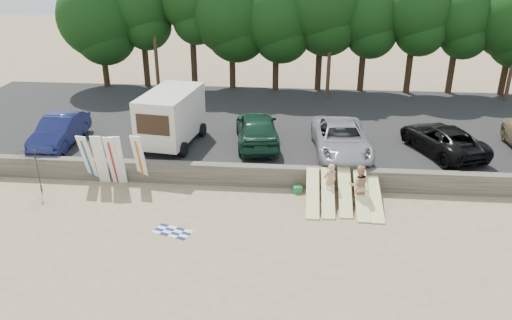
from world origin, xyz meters
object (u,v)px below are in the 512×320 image
object	(u,v)px
beachgoer_b	(359,185)
car_0	(60,131)
car_1	(257,128)
beach_umbrella	(39,170)
box_trailer	(171,115)
car_2	(341,139)
car_3	(442,139)
beachgoer_a	(330,181)
cooler	(298,189)

from	to	relation	value
beachgoer_b	car_0	bearing A→B (deg)	-17.84
car_1	beach_umbrella	distance (m)	10.71
box_trailer	car_0	distance (m)	5.94
car_2	car_3	world-z (taller)	car_2
beachgoer_b	beach_umbrella	distance (m)	14.30
beachgoer_a	beach_umbrella	bearing A→B (deg)	-22.76
car_1	beachgoer_b	bearing A→B (deg)	125.57
box_trailer	car_2	bearing A→B (deg)	4.52
car_1	cooler	world-z (taller)	car_1
car_2	beachgoer_b	distance (m)	4.07
car_3	beach_umbrella	world-z (taller)	beach_umbrella
car_0	beachgoer_b	size ratio (longest dim) A/B	2.54
car_2	car_3	distance (m)	5.14
car_0	beach_umbrella	bearing A→B (deg)	-79.86
car_3	cooler	distance (m)	8.22
car_2	cooler	xyz separation A→B (m)	(-2.08, -3.13, -1.33)
beachgoer_a	beach_umbrella	distance (m)	13.10
car_1	beachgoer_b	distance (m)	6.95
car_3	cooler	bearing A→B (deg)	6.33
cooler	beach_umbrella	bearing A→B (deg)	165.60
car_0	cooler	bearing A→B (deg)	-15.56
beach_umbrella	cooler	bearing A→B (deg)	4.66
car_1	box_trailer	bearing A→B (deg)	-3.87
box_trailer	car_0	xyz separation A→B (m)	(-5.85, -0.59, -0.82)
box_trailer	beach_umbrella	xyz separation A→B (m)	(-5.00, -4.62, -1.22)
beachgoer_a	beach_umbrella	size ratio (longest dim) A/B	0.71
car_0	beach_umbrella	xyz separation A→B (m)	(0.85, -4.03, -0.39)
car_1	cooler	distance (m)	4.85
box_trailer	beach_umbrella	bearing A→B (deg)	-129.24
beachgoer_a	cooler	distance (m)	1.63
beachgoer_b	beach_umbrella	bearing A→B (deg)	-2.89
car_1	car_2	distance (m)	4.41
car_1	car_3	distance (m)	9.41
car_2	car_0	bearing A→B (deg)	176.12
car_1	beach_umbrella	world-z (taller)	car_1
car_2	beachgoer_a	distance (m)	3.71
car_0	beach_umbrella	world-z (taller)	car_0
car_1	beach_umbrella	size ratio (longest dim) A/B	2.20
beachgoer_b	beachgoer_a	bearing A→B (deg)	-21.86
box_trailer	beachgoer_a	world-z (taller)	box_trailer
cooler	beach_umbrella	xyz separation A→B (m)	(-11.68, -0.95, 0.92)
car_0	box_trailer	bearing A→B (deg)	3.98
beachgoer_b	cooler	size ratio (longest dim) A/B	4.86
car_3	beachgoer_b	bearing A→B (deg)	24.13
car_0	beachgoer_b	xyz separation A→B (m)	(15.15, -3.95, -0.55)
beachgoer_b	car_1	bearing A→B (deg)	-48.73
cooler	car_3	bearing A→B (deg)	8.77
beachgoer_b	beach_umbrella	world-z (taller)	beach_umbrella
beach_umbrella	car_2	bearing A→B (deg)	16.50
box_trailer	car_2	size ratio (longest dim) A/B	0.83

